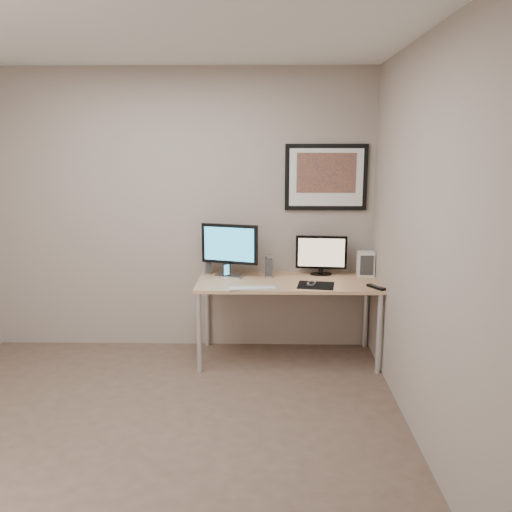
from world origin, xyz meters
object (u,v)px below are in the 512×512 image
object	(u,v)px
speaker_left	(208,265)
fan_unit	(366,264)
monitor_large	(230,248)
phone_dock	(226,271)
desk	(288,288)
framed_art	(326,177)
speaker_right	(269,266)
keyboard	(253,288)
monitor_tv	(321,254)

from	to	relation	value
speaker_left	fan_unit	size ratio (longest dim) A/B	0.72
monitor_large	phone_dock	distance (m)	0.21
monitor_large	speaker_left	bearing A→B (deg)	171.96
desk	speaker_left	distance (m)	0.79
framed_art	monitor_large	bearing A→B (deg)	-167.82
speaker_right	keyboard	bearing A→B (deg)	-104.29
fan_unit	framed_art	bearing A→B (deg)	156.99
speaker_left	monitor_large	bearing A→B (deg)	-48.54
desk	framed_art	bearing A→B (deg)	43.46
phone_dock	monitor_large	bearing A→B (deg)	39.72
framed_art	phone_dock	bearing A→B (deg)	-164.88
speaker_left	desk	bearing A→B (deg)	-42.03
fan_unit	monitor_large	bearing A→B (deg)	-179.04
speaker_right	phone_dock	world-z (taller)	speaker_right
phone_dock	fan_unit	xyz separation A→B (m)	(1.27, 0.10, 0.05)
speaker_left	speaker_right	bearing A→B (deg)	-35.14
framed_art	desk	bearing A→B (deg)	-136.54
framed_art	keyboard	bearing A→B (deg)	-136.63
desk	monitor_large	size ratio (longest dim) A/B	3.09
desk	keyboard	size ratio (longest dim) A/B	4.04
framed_art	speaker_right	xyz separation A→B (m)	(-0.52, -0.20, -0.79)
desk	fan_unit	bearing A→B (deg)	14.38
fan_unit	speaker_left	bearing A→B (deg)	176.85
speaker_right	keyboard	world-z (taller)	speaker_right
fan_unit	phone_dock	bearing A→B (deg)	-176.60
desk	speaker_left	xyz separation A→B (m)	(-0.74, 0.24, 0.15)
keyboard	monitor_tv	bearing A→B (deg)	34.34
speaker_left	monitor_tv	bearing A→B (deg)	-25.07
monitor_large	desk	bearing A→B (deg)	1.27
monitor_large	speaker_left	size ratio (longest dim) A/B	3.13
desk	speaker_right	xyz separation A→B (m)	(-0.17, 0.13, 0.17)
desk	framed_art	world-z (taller)	framed_art
framed_art	fan_unit	world-z (taller)	framed_art
monitor_tv	keyboard	distance (m)	0.82
monitor_large	speaker_left	xyz separation A→B (m)	(-0.21, 0.10, -0.19)
fan_unit	monitor_tv	bearing A→B (deg)	173.76
phone_dock	keyboard	xyz separation A→B (m)	(0.25, -0.37, -0.06)
framed_art	keyboard	size ratio (longest dim) A/B	1.89
keyboard	fan_unit	size ratio (longest dim) A/B	1.73
framed_art	fan_unit	bearing A→B (deg)	-22.10
framed_art	keyboard	xyz separation A→B (m)	(-0.65, -0.62, -0.88)
framed_art	fan_unit	size ratio (longest dim) A/B	3.28
desk	speaker_left	size ratio (longest dim) A/B	9.68
desk	speaker_left	world-z (taller)	speaker_left
phone_dock	fan_unit	world-z (taller)	fan_unit
phone_dock	fan_unit	size ratio (longest dim) A/B	0.60
framed_art	monitor_large	world-z (taller)	framed_art
framed_art	phone_dock	distance (m)	1.24
monitor_large	phone_dock	bearing A→B (deg)	-99.80
framed_art	phone_dock	xyz separation A→B (m)	(-0.90, -0.24, -0.82)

